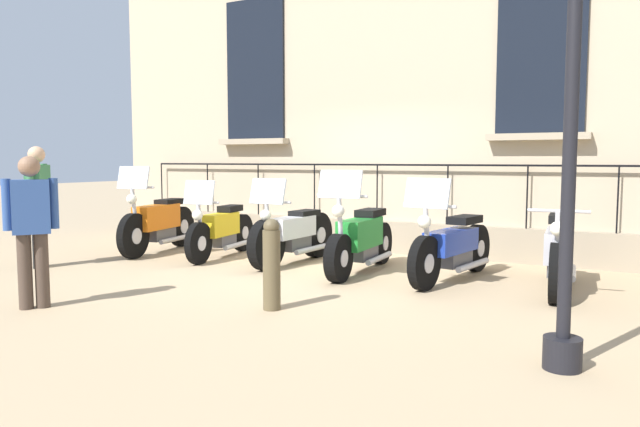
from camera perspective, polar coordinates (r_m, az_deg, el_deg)
name	(u,v)px	position (r m, az deg, el deg)	size (l,w,h in m)	color
ground_plane	(324,269)	(8.58, 0.41, -5.26)	(60.00, 60.00, 0.00)	tan
building_facade	(388,65)	(10.59, 6.43, 13.80)	(0.82, 11.46, 6.46)	tan
motorcycle_orange	(158,223)	(10.42, -15.04, -0.90)	(2.12, 0.71, 1.44)	black
motorcycle_yellow	(221,230)	(9.66, -9.33, -1.58)	(2.01, 0.60, 1.24)	black
motorcycle_white	(293,234)	(8.98, -2.59, -1.98)	(2.07, 0.68, 1.28)	black
motorcycle_green	(361,240)	(8.28, 3.89, -2.52)	(2.17, 0.69, 1.41)	black
motorcycle_blue	(452,247)	(7.90, 12.39, -3.08)	(2.19, 0.75, 1.33)	black
motorcycle_silver	(559,255)	(7.66, 21.63, -3.62)	(2.11, 0.64, 1.01)	black
lamppost	(572,86)	(4.73, 22.72, 11.03)	(0.30, 0.30, 3.89)	black
bollard	(272,264)	(6.24, -4.59, -4.78)	(0.18, 0.18, 0.95)	brown
pedestrian_standing	(31,224)	(6.90, -25.59, -0.88)	(0.45, 0.39, 1.58)	#47382D
pedestrian_walking	(38,199)	(9.50, -25.07, 1.25)	(0.47, 0.37, 1.73)	black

